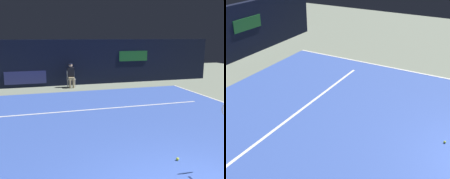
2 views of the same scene
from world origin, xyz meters
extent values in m
plane|color=gray|center=(0.00, 4.57, 0.00)|extent=(32.68, 32.68, 0.00)
cube|color=#3856B2|center=(0.00, 4.57, 0.01)|extent=(10.45, 11.14, 0.01)
cube|color=white|center=(5.18, 4.57, 0.01)|extent=(0.10, 11.14, 0.01)
cube|color=white|center=(0.00, 6.52, 0.01)|extent=(8.15, 0.10, 0.01)
cube|color=#1E6B2D|center=(3.36, 12.01, 1.60)|extent=(1.80, 0.04, 0.60)
sphere|color=#CCE033|center=(0.49, 1.79, 0.05)|extent=(0.07, 0.07, 0.07)
camera|label=1|loc=(-2.56, -3.17, 2.79)|focal=42.84mm
camera|label=2|loc=(-7.30, 0.96, 5.31)|focal=48.80mm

